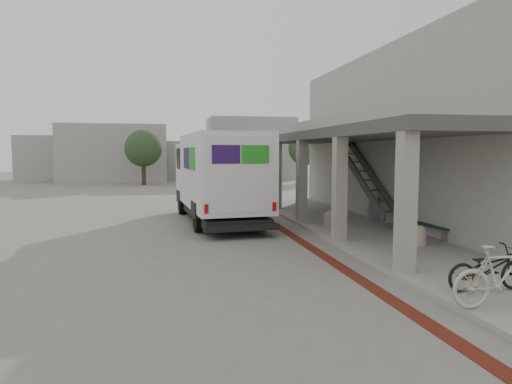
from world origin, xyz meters
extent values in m
plane|color=slate|center=(0.00, 0.00, 0.00)|extent=(120.00, 120.00, 0.00)
cube|color=#581C11|center=(1.00, 2.00, 0.01)|extent=(0.35, 40.00, 0.01)
cube|color=gray|center=(4.00, 0.00, 0.06)|extent=(4.40, 28.00, 0.12)
cube|color=gray|center=(7.35, 4.50, 3.50)|extent=(4.30, 17.00, 7.00)
cube|color=#494644|center=(3.60, 4.50, 3.50)|extent=(3.40, 16.90, 0.35)
cube|color=gray|center=(3.60, 4.50, 3.85)|extent=(3.40, 16.90, 0.35)
cube|color=#999790|center=(-8.00, 34.00, 2.75)|extent=(10.00, 6.00, 5.50)
cube|color=#999790|center=(-1.00, 38.00, 2.00)|extent=(8.00, 6.00, 4.00)
cube|color=#999790|center=(6.00, 36.00, 3.25)|extent=(9.00, 6.00, 6.50)
cube|color=#999790|center=(-14.00, 37.00, 2.25)|extent=(7.00, 5.00, 4.50)
cylinder|color=#38281C|center=(-5.00, 28.00, 1.20)|extent=(0.36, 0.36, 2.40)
sphere|color=#273D23|center=(-5.00, 28.00, 3.20)|extent=(3.20, 3.20, 3.20)
cylinder|color=#38281C|center=(2.00, 30.00, 1.20)|extent=(0.36, 0.36, 2.40)
sphere|color=#273D23|center=(2.00, 30.00, 3.20)|extent=(3.20, 3.20, 3.20)
cylinder|color=#38281C|center=(10.00, 29.00, 1.20)|extent=(0.36, 0.36, 2.40)
sphere|color=#273D23|center=(10.00, 29.00, 3.20)|extent=(3.20, 3.20, 3.20)
cube|color=black|center=(-1.11, 5.58, 0.44)|extent=(2.87, 7.81, 0.33)
cube|color=silver|center=(-1.04, 4.60, 2.13)|extent=(3.05, 5.87, 2.84)
cube|color=silver|center=(-1.32, 8.36, 1.97)|extent=(2.77, 2.27, 2.51)
cube|color=silver|center=(-1.41, 9.51, 1.04)|extent=(2.45, 0.84, 0.87)
cube|color=black|center=(-1.39, 9.24, 2.57)|extent=(2.44, 0.71, 1.15)
cube|color=black|center=(-0.81, 1.66, 0.38)|extent=(2.53, 0.46, 0.20)
cube|color=#2A114F|center=(-2.41, 5.26, 2.62)|extent=(0.14, 1.53, 0.82)
cube|color=#208E1F|center=(-2.28, 3.63, 2.62)|extent=(0.14, 1.53, 0.82)
cube|color=#2A114F|center=(-1.31, 1.70, 2.79)|extent=(0.93, 0.10, 0.60)
cube|color=#208E1F|center=(-0.33, 1.77, 2.79)|extent=(0.93, 0.10, 0.60)
cylinder|color=black|center=(-2.47, 8.33, 0.49)|extent=(0.38, 1.00, 0.98)
cylinder|color=black|center=(-0.18, 8.50, 0.49)|extent=(0.38, 1.00, 0.98)
cylinder|color=black|center=(-2.09, 3.32, 0.49)|extent=(0.38, 1.00, 0.98)
cylinder|color=black|center=(0.20, 3.49, 0.49)|extent=(0.38, 1.00, 0.98)
cube|color=gray|center=(5.20, -0.53, 0.30)|extent=(0.37, 0.13, 0.37)
cube|color=gray|center=(5.00, 0.90, 0.30)|extent=(0.37, 0.13, 0.37)
cube|color=#103123|center=(4.96, 0.16, 0.51)|extent=(0.35, 1.73, 0.04)
cube|color=#103123|center=(5.10, 0.18, 0.51)|extent=(0.35, 1.73, 0.04)
cube|color=#103123|center=(5.23, 0.20, 0.51)|extent=(0.35, 1.73, 0.04)
cylinder|color=tan|center=(4.09, -0.84, 0.32)|extent=(0.40, 0.40, 0.40)
sphere|color=tan|center=(4.09, -0.84, 0.52)|extent=(0.40, 0.40, 0.40)
cylinder|color=gray|center=(2.67, 2.89, 0.32)|extent=(0.39, 0.39, 0.39)
sphere|color=gray|center=(2.67, 2.89, 0.51)|extent=(0.39, 0.39, 0.39)
cube|color=gray|center=(5.00, 4.20, 0.59)|extent=(0.52, 0.63, 0.94)
imported|color=black|center=(2.95, -5.19, 0.58)|extent=(1.75, 0.64, 0.92)
imported|color=beige|center=(2.50, -6.09, 0.68)|extent=(1.90, 0.62, 1.13)
camera|label=1|loc=(-3.29, -12.91, 2.86)|focal=32.00mm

